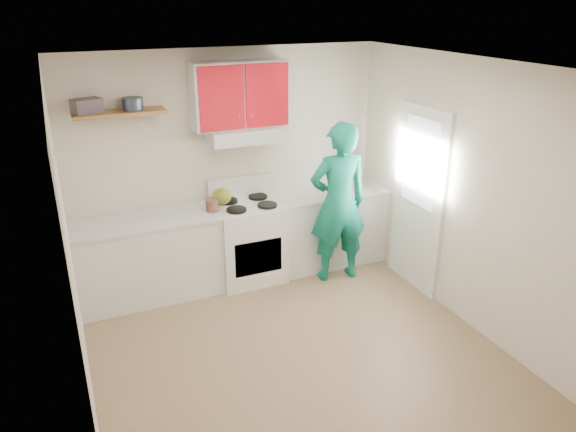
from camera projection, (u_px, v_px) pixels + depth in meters
name	position (u px, v px, depth m)	size (l,w,h in m)	color
floor	(297.00, 352.00, 5.09)	(3.80, 3.80, 0.00)	brown
ceiling	(299.00, 66.00, 4.11)	(3.60, 3.80, 0.04)	white
back_wall	(229.00, 165.00, 6.22)	(3.60, 0.04, 2.60)	beige
front_wall	(441.00, 348.00, 2.99)	(3.60, 0.04, 2.60)	beige
left_wall	(71.00, 263.00, 3.93)	(0.04, 3.80, 2.60)	beige
right_wall	(467.00, 196.00, 5.27)	(0.04, 3.80, 2.60)	beige
door	(418.00, 200.00, 5.96)	(0.05, 0.85, 2.05)	white
door_glass	(420.00, 163.00, 5.79)	(0.01, 0.55, 0.95)	white
counter_left	(149.00, 259.00, 5.89)	(1.52, 0.60, 0.90)	silver
counter_right	(328.00, 227.00, 6.70)	(1.32, 0.60, 0.90)	silver
stove	(249.00, 241.00, 6.29)	(0.76, 0.65, 0.92)	white
range_hood	(242.00, 135.00, 5.92)	(0.76, 0.44, 0.15)	silver
upper_cabinets	(239.00, 94.00, 5.80)	(1.02, 0.33, 0.70)	#AE0F1A
shelf	(120.00, 113.00, 5.39)	(0.90, 0.30, 0.04)	brown
books	(87.00, 106.00, 5.26)	(0.27, 0.19, 0.14)	#463D41
tin	(133.00, 104.00, 5.40)	(0.20, 0.20, 0.12)	#333D4C
kettle	(222.00, 196.00, 6.09)	(0.21, 0.21, 0.18)	olive
crock	(212.00, 206.00, 5.90)	(0.14, 0.14, 0.16)	#543224
cutting_board	(310.00, 197.00, 6.37)	(0.31, 0.23, 0.02)	olive
silicone_mat	(352.00, 190.00, 6.62)	(0.28, 0.23, 0.01)	#B0121C
person	(338.00, 203.00, 6.12)	(0.68, 0.45, 1.86)	#0C735B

